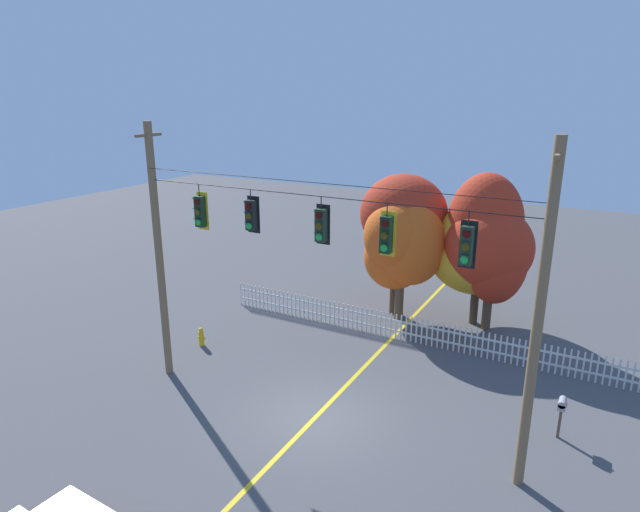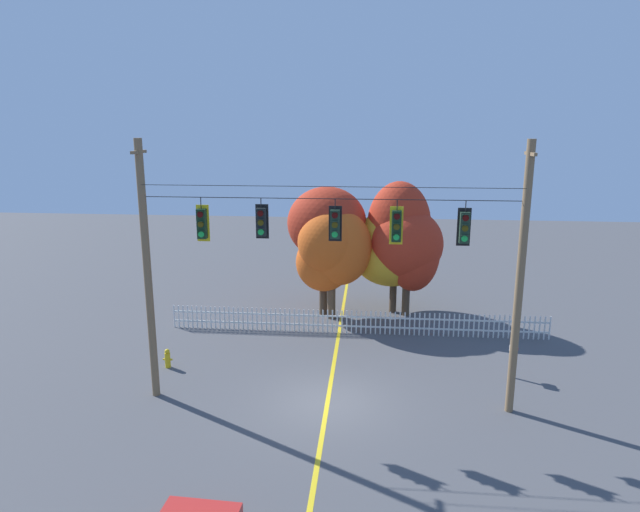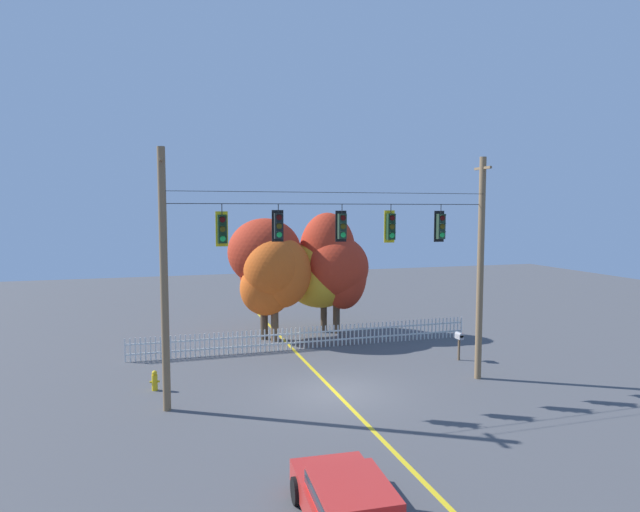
{
  "view_description": "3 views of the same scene",
  "coord_description": "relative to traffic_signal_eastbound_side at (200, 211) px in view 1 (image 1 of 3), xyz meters",
  "views": [
    {
      "loc": [
        7.39,
        -13.14,
        9.98
      ],
      "look_at": [
        -0.57,
        1.39,
        4.98
      ],
      "focal_mm": 30.38,
      "sensor_mm": 36.0,
      "label": 1
    },
    {
      "loc": [
        1.39,
        -17.76,
        9.52
      ],
      "look_at": [
        -0.35,
        0.95,
        5.07
      ],
      "focal_mm": 31.15,
      "sensor_mm": 36.0,
      "label": 2
    },
    {
      "loc": [
        -6.43,
        -19.21,
        6.99
      ],
      "look_at": [
        -0.25,
        1.27,
        5.16
      ],
      "focal_mm": 30.48,
      "sensor_mm": 36.0,
      "label": 3
    }
  ],
  "objects": [
    {
      "name": "ground",
      "position": [
        4.22,
        -0.01,
        -6.32
      ],
      "size": [
        80.0,
        80.0,
        0.0
      ],
      "primitive_type": "plane",
      "color": "#4C4C4F"
    },
    {
      "name": "lane_centerline_stripe",
      "position": [
        4.22,
        -0.01,
        -6.32
      ],
      "size": [
        0.16,
        36.0,
        0.01
      ],
      "primitive_type": "cube",
      "color": "gold",
      "rests_on": "ground"
    },
    {
      "name": "signal_support_span",
      "position": [
        4.22,
        -0.01,
        -1.68
      ],
      "size": [
        12.71,
        1.1,
        9.11
      ],
      "color": "brown",
      "rests_on": "ground"
    },
    {
      "name": "traffic_signal_eastbound_side",
      "position": [
        0.0,
        0.0,
        0.0
      ],
      "size": [
        0.43,
        0.38,
        1.51
      ],
      "color": "black"
    },
    {
      "name": "traffic_signal_southbound_primary",
      "position": [
        2.01,
        -0.0,
        0.09
      ],
      "size": [
        0.43,
        0.38,
        1.37
      ],
      "color": "black"
    },
    {
      "name": "traffic_signal_westbound_side",
      "position": [
        4.44,
        -0.0,
        0.06
      ],
      "size": [
        0.43,
        0.38,
        1.42
      ],
      "color": "black"
    },
    {
      "name": "traffic_signal_northbound_secondary",
      "position": [
        6.43,
        0.0,
        0.03
      ],
      "size": [
        0.43,
        0.38,
        1.48
      ],
      "color": "black"
    },
    {
      "name": "traffic_signal_northbound_primary",
      "position": [
        8.58,
        -0.0,
        0.02
      ],
      "size": [
        0.43,
        0.38,
        1.49
      ],
      "color": "black"
    },
    {
      "name": "white_picket_fence",
      "position": [
        5.03,
        6.77,
        -5.76
      ],
      "size": [
        17.56,
        0.06,
        1.11
      ],
      "color": "silver",
      "rests_on": "ground"
    },
    {
      "name": "autumn_maple_near_fence",
      "position": [
        3.49,
        9.68,
        -1.96
      ],
      "size": [
        4.0,
        3.67,
        6.54
      ],
      "color": "#473828",
      "rests_on": "ground"
    },
    {
      "name": "autumn_maple_mid",
      "position": [
        3.71,
        8.75,
        -2.77
      ],
      "size": [
        3.78,
        2.99,
        5.55
      ],
      "color": "brown",
      "rests_on": "ground"
    },
    {
      "name": "autumn_oak_far_east",
      "position": [
        6.58,
        10.03,
        -3.04
      ],
      "size": [
        4.04,
        3.97,
        5.49
      ],
      "color": "#473828",
      "rests_on": "ground"
    },
    {
      "name": "autumn_maple_far_west",
      "position": [
        7.29,
        9.49,
        -2.31
      ],
      "size": [
        3.77,
        3.69,
        6.83
      ],
      "color": "brown",
      "rests_on": "ground"
    },
    {
      "name": "fire_hydrant",
      "position": [
        -2.42,
        2.3,
        -5.93
      ],
      "size": [
        0.38,
        0.22,
        0.79
      ],
      "color": "gold",
      "rests_on": "ground"
    },
    {
      "name": "roadside_mailbox",
      "position": [
        11.15,
        2.65,
        -5.25
      ],
      "size": [
        0.25,
        0.44,
        1.32
      ],
      "color": "brown",
      "rests_on": "ground"
    }
  ]
}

